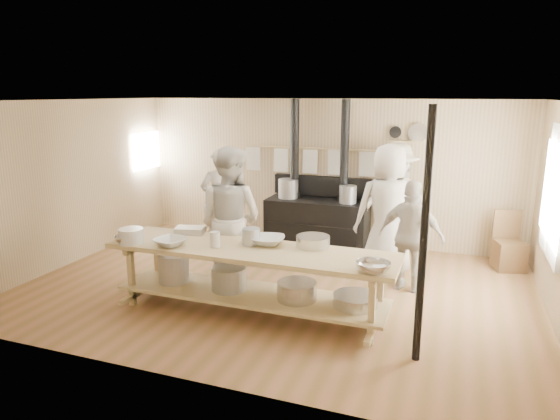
{
  "coord_description": "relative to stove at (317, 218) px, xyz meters",
  "views": [
    {
      "loc": [
        2.33,
        -6.24,
        2.7
      ],
      "look_at": [
        -0.02,
        0.2,
        1.09
      ],
      "focal_mm": 32.0,
      "sensor_mm": 36.0,
      "label": 1
    }
  ],
  "objects": [
    {
      "name": "cook_far_left",
      "position": [
        -1.36,
        -1.08,
        0.39
      ],
      "size": [
        0.79,
        0.71,
        1.82
      ],
      "primitive_type": "imported",
      "rotation": [
        0.0,
        0.0,
        3.65
      ],
      "color": "beige",
      "rests_on": "ground"
    },
    {
      "name": "stove",
      "position": [
        0.0,
        0.0,
        0.0
      ],
      "size": [
        1.9,
        0.75,
        2.6
      ],
      "color": "black",
      "rests_on": "ground"
    },
    {
      "name": "cook_center",
      "position": [
        1.37,
        -1.0,
        0.47
      ],
      "size": [
        1.14,
        0.94,
        1.99
      ],
      "primitive_type": "imported",
      "rotation": [
        0.0,
        0.0,
        3.52
      ],
      "color": "beige",
      "rests_on": "ground"
    },
    {
      "name": "room_shell",
      "position": [
        0.01,
        -2.12,
        1.1
      ],
      "size": [
        7.0,
        7.0,
        7.0
      ],
      "color": "tan",
      "rests_on": "ground"
    },
    {
      "name": "bowl_white_b",
      "position": [
        0.15,
        -2.79,
        0.38
      ],
      "size": [
        0.49,
        0.49,
        0.1
      ],
      "primitive_type": "imported",
      "rotation": [
        0.0,
        0.0,
        1.78
      ],
      "color": "silver",
      "rests_on": "prep_table"
    },
    {
      "name": "bowl_white_a",
      "position": [
        -0.97,
        -3.26,
        0.38
      ],
      "size": [
        0.45,
        0.45,
        0.09
      ],
      "primitive_type": "imported",
      "rotation": [
        0.0,
        0.0,
        -0.21
      ],
      "color": "silver",
      "rests_on": "prep_table"
    },
    {
      "name": "cook_left",
      "position": [
        -0.61,
        -2.27,
        0.48
      ],
      "size": [
        1.09,
        0.91,
        2.0
      ],
      "primitive_type": "imported",
      "rotation": [
        0.0,
        0.0,
        2.97
      ],
      "color": "beige",
      "rests_on": "ground"
    },
    {
      "name": "left_opening",
      "position": [
        -3.44,
        -0.12,
        1.08
      ],
      "size": [
        0.0,
        0.9,
        0.9
      ],
      "color": "white",
      "rests_on": "ground"
    },
    {
      "name": "bowl_steel_b",
      "position": [
        1.56,
        -3.35,
        0.39
      ],
      "size": [
        0.51,
        0.51,
        0.12
      ],
      "primitive_type": "imported",
      "rotation": [
        0.0,
        0.0,
        3.69
      ],
      "color": "silver",
      "rests_on": "prep_table"
    },
    {
      "name": "chair",
      "position": [
        3.15,
        -0.15,
        -0.25
      ],
      "size": [
        0.53,
        0.53,
        0.91
      ],
      "rotation": [
        0.0,
        0.0,
        0.3
      ],
      "color": "#503B20",
      "rests_on": "ground"
    },
    {
      "name": "ground",
      "position": [
        0.01,
        -2.12,
        -0.52
      ],
      "size": [
        7.0,
        7.0,
        0.0
      ],
      "primitive_type": "plane",
      "color": "brown",
      "rests_on": "ground"
    },
    {
      "name": "window_right",
      "position": [
        3.48,
        -1.52,
        0.98
      ],
      "size": [
        0.09,
        1.5,
        1.65
      ],
      "color": "beige",
      "rests_on": "ground"
    },
    {
      "name": "support_post",
      "position": [
        2.06,
        -3.47,
        0.78
      ],
      "size": [
        0.08,
        0.08,
        2.6
      ],
      "primitive_type": "cylinder",
      "color": "black",
      "rests_on": "ground"
    },
    {
      "name": "bowl_steel_a",
      "position": [
        -1.54,
        -3.35,
        0.38
      ],
      "size": [
        0.43,
        0.43,
        0.1
      ],
      "primitive_type": "imported",
      "rotation": [
        0.0,
        0.0,
        0.78
      ],
      "color": "silver",
      "rests_on": "prep_table"
    },
    {
      "name": "mixing_bowl_large",
      "position": [
        0.7,
        -2.69,
        0.4
      ],
      "size": [
        0.52,
        0.52,
        0.13
      ],
      "primitive_type": "cylinder",
      "rotation": [
        0.0,
        0.0,
        0.31
      ],
      "color": "silver",
      "rests_on": "prep_table"
    },
    {
      "name": "pitcher",
      "position": [
        -0.42,
        -3.12,
        0.43
      ],
      "size": [
        0.14,
        0.14,
        0.19
      ],
      "primitive_type": "cylinder",
      "rotation": [
        0.0,
        0.0,
        0.13
      ],
      "color": "silver",
      "rests_on": "prep_table"
    },
    {
      "name": "cook_right",
      "position": [
        1.78,
        -1.57,
        0.26
      ],
      "size": [
        0.98,
        0.56,
        1.56
      ],
      "primitive_type": "imported",
      "rotation": [
        0.0,
        0.0,
        2.93
      ],
      "color": "beige",
      "rests_on": "ground"
    },
    {
      "name": "back_wall_shelf",
      "position": [
        1.47,
        0.32,
        1.48
      ],
      "size": [
        0.63,
        0.14,
        0.32
      ],
      "color": "tan",
      "rests_on": "ground"
    },
    {
      "name": "towel_rail",
      "position": [
        0.01,
        0.28,
        1.04
      ],
      "size": [
        3.0,
        0.04,
        0.47
      ],
      "color": "tan",
      "rests_on": "ground"
    },
    {
      "name": "prep_table",
      "position": [
        -0.0,
        -3.02,
        -0.0
      ],
      "size": [
        3.6,
        0.9,
        0.85
      ],
      "color": "tan",
      "rests_on": "ground"
    },
    {
      "name": "bucket_galv",
      "position": [
        -0.04,
        -2.87,
        0.43
      ],
      "size": [
        0.25,
        0.25,
        0.21
      ],
      "primitive_type": "cylinder",
      "rotation": [
        0.0,
        0.0,
        0.11
      ],
      "color": "gray",
      "rests_on": "prep_table"
    },
    {
      "name": "deep_bowl_enamel",
      "position": [
        -1.48,
        -3.35,
        0.42
      ],
      "size": [
        0.38,
        0.38,
        0.19
      ],
      "primitive_type": "cylinder",
      "rotation": [
        0.0,
        0.0,
        -0.29
      ],
      "color": "silver",
      "rests_on": "prep_table"
    },
    {
      "name": "roasting_pan",
      "position": [
        -1.02,
        -2.69,
        0.37
      ],
      "size": [
        0.43,
        0.34,
        0.09
      ],
      "primitive_type": "cube",
      "rotation": [
        0.0,
        0.0,
        0.26
      ],
      "color": "#B2B2B7",
      "rests_on": "prep_table"
    },
    {
      "name": "cook_by_window",
      "position": [
        1.37,
        -0.17,
        0.44
      ],
      "size": [
        1.36,
        0.96,
        1.92
      ],
      "primitive_type": "imported",
      "rotation": [
        0.0,
        0.0,
        -0.21
      ],
      "color": "beige",
      "rests_on": "ground"
    }
  ]
}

